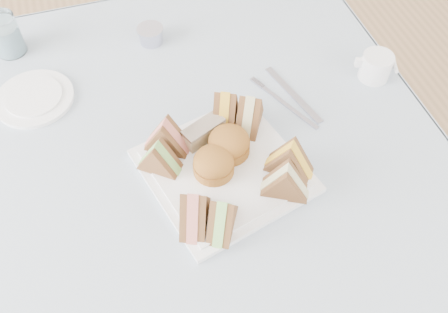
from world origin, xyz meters
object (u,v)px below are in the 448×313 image
object	(u,v)px
water_glass	(6,35)
creamer_jug	(376,67)
serving_plate	(224,171)
table	(189,241)

from	to	relation	value
water_glass	creamer_jug	distance (m)	0.80
serving_plate	creamer_jug	size ratio (longest dim) A/B	4.08
table	water_glass	xyz separation A→B (m)	(-0.28, 0.39, 0.42)
table	creamer_jug	size ratio (longest dim) A/B	13.77
table	creamer_jug	bearing A→B (deg)	8.59
table	water_glass	size ratio (longest dim) A/B	9.59
serving_plate	creamer_jug	bearing A→B (deg)	6.25
table	water_glass	world-z (taller)	water_glass
water_glass	creamer_jug	world-z (taller)	water_glass
serving_plate	water_glass	world-z (taller)	water_glass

